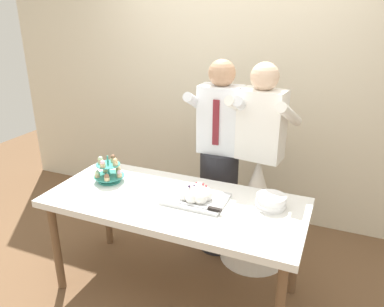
{
  "coord_description": "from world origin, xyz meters",
  "views": [
    {
      "loc": [
        1.01,
        -2.06,
        2.01
      ],
      "look_at": [
        0.07,
        0.15,
        1.07
      ],
      "focal_mm": 34.91,
      "sensor_mm": 36.0,
      "label": 1
    }
  ],
  "objects_px": {
    "main_cake_tray": "(196,195)",
    "person_bride": "(256,197)",
    "plate_stack": "(271,201)",
    "dessert_table": "(174,209)",
    "person_groom": "(219,170)",
    "cupcake_stand": "(109,171)"
  },
  "relations": [
    {
      "from": "dessert_table",
      "to": "main_cake_tray",
      "type": "xyz_separation_m",
      "value": [
        0.15,
        0.04,
        0.12
      ]
    },
    {
      "from": "dessert_table",
      "to": "person_groom",
      "type": "distance_m",
      "value": 0.66
    },
    {
      "from": "cupcake_stand",
      "to": "person_bride",
      "type": "xyz_separation_m",
      "value": [
        1.02,
        0.55,
        -0.28
      ]
    },
    {
      "from": "dessert_table",
      "to": "main_cake_tray",
      "type": "height_order",
      "value": "main_cake_tray"
    },
    {
      "from": "plate_stack",
      "to": "dessert_table",
      "type": "bearing_deg",
      "value": -166.41
    },
    {
      "from": "main_cake_tray",
      "to": "plate_stack",
      "type": "xyz_separation_m",
      "value": [
        0.49,
        0.11,
        0.0
      ]
    },
    {
      "from": "dessert_table",
      "to": "cupcake_stand",
      "type": "relative_size",
      "value": 7.83
    },
    {
      "from": "cupcake_stand",
      "to": "person_groom",
      "type": "distance_m",
      "value": 0.91
    },
    {
      "from": "cupcake_stand",
      "to": "plate_stack",
      "type": "relative_size",
      "value": 1.13
    },
    {
      "from": "main_cake_tray",
      "to": "dessert_table",
      "type": "bearing_deg",
      "value": -163.91
    },
    {
      "from": "main_cake_tray",
      "to": "person_bride",
      "type": "relative_size",
      "value": 0.26
    },
    {
      "from": "dessert_table",
      "to": "cupcake_stand",
      "type": "xyz_separation_m",
      "value": [
        -0.58,
        0.07,
        0.16
      ]
    },
    {
      "from": "main_cake_tray",
      "to": "person_groom",
      "type": "xyz_separation_m",
      "value": [
        -0.04,
        0.61,
        -0.07
      ]
    },
    {
      "from": "main_cake_tray",
      "to": "person_bride",
      "type": "height_order",
      "value": "person_bride"
    },
    {
      "from": "person_bride",
      "to": "main_cake_tray",
      "type": "bearing_deg",
      "value": -116.52
    },
    {
      "from": "dessert_table",
      "to": "plate_stack",
      "type": "height_order",
      "value": "plate_stack"
    },
    {
      "from": "cupcake_stand",
      "to": "main_cake_tray",
      "type": "height_order",
      "value": "cupcake_stand"
    },
    {
      "from": "dessert_table",
      "to": "person_bride",
      "type": "bearing_deg",
      "value": 54.87
    },
    {
      "from": "dessert_table",
      "to": "main_cake_tray",
      "type": "distance_m",
      "value": 0.2
    },
    {
      "from": "plate_stack",
      "to": "person_groom",
      "type": "relative_size",
      "value": 0.12
    },
    {
      "from": "cupcake_stand",
      "to": "person_bride",
      "type": "distance_m",
      "value": 1.19
    },
    {
      "from": "main_cake_tray",
      "to": "cupcake_stand",
      "type": "bearing_deg",
      "value": 177.72
    }
  ]
}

